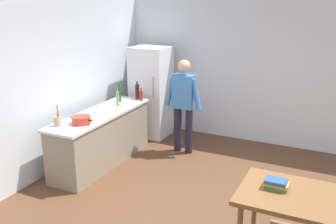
# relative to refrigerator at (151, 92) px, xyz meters

# --- Properties ---
(ground_plane) EXTENTS (14.00, 14.00, 0.00)m
(ground_plane) POSITION_rel_refrigerator_xyz_m (1.90, -2.40, -0.90)
(ground_plane) COLOR brown
(wall_back) EXTENTS (6.40, 0.12, 2.70)m
(wall_back) POSITION_rel_refrigerator_xyz_m (1.90, 0.60, 0.45)
(wall_back) COLOR silver
(wall_back) RESTS_ON ground_plane
(wall_left) EXTENTS (0.12, 5.60, 2.70)m
(wall_left) POSITION_rel_refrigerator_xyz_m (-0.70, -2.20, 0.45)
(wall_left) COLOR silver
(wall_left) RESTS_ON ground_plane
(kitchen_counter) EXTENTS (0.64, 2.20, 0.90)m
(kitchen_counter) POSITION_rel_refrigerator_xyz_m (-0.10, -1.60, -0.45)
(kitchen_counter) COLOR gray
(kitchen_counter) RESTS_ON ground_plane
(refrigerator) EXTENTS (0.70, 0.67, 1.80)m
(refrigerator) POSITION_rel_refrigerator_xyz_m (0.00, 0.00, 0.00)
(refrigerator) COLOR white
(refrigerator) RESTS_ON ground_plane
(person) EXTENTS (0.70, 0.22, 1.70)m
(person) POSITION_rel_refrigerator_xyz_m (0.95, -0.55, 0.08)
(person) COLOR #1E1E2D
(person) RESTS_ON ground_plane
(dining_table) EXTENTS (1.40, 0.90, 0.75)m
(dining_table) POSITION_rel_refrigerator_xyz_m (3.30, -2.70, -0.23)
(dining_table) COLOR brown
(dining_table) RESTS_ON ground_plane
(cooking_pot) EXTENTS (0.40, 0.28, 0.12)m
(cooking_pot) POSITION_rel_refrigerator_xyz_m (-0.03, -2.18, 0.06)
(cooking_pot) COLOR red
(cooking_pot) RESTS_ON kitchen_counter
(utensil_jar) EXTENTS (0.11, 0.11, 0.32)m
(utensil_jar) POSITION_rel_refrigerator_xyz_m (-0.28, -2.42, 0.08)
(utensil_jar) COLOR tan
(utensil_jar) RESTS_ON kitchen_counter
(bottle_wine_green) EXTENTS (0.08, 0.08, 0.34)m
(bottle_wine_green) POSITION_rel_refrigerator_xyz_m (-0.18, -0.88, 0.15)
(bottle_wine_green) COLOR #1E5123
(bottle_wine_green) RESTS_ON kitchen_counter
(bottle_vinegar_tall) EXTENTS (0.06, 0.06, 0.32)m
(bottle_vinegar_tall) POSITION_rel_refrigerator_xyz_m (-0.07, -1.11, 0.14)
(bottle_vinegar_tall) COLOR gray
(bottle_vinegar_tall) RESTS_ON kitchen_counter
(bottle_wine_dark) EXTENTS (0.08, 0.08, 0.34)m
(bottle_wine_dark) POSITION_rel_refrigerator_xyz_m (0.04, -0.61, 0.15)
(bottle_wine_dark) COLOR black
(bottle_wine_dark) RESTS_ON kitchen_counter
(bottle_sauce_red) EXTENTS (0.06, 0.06, 0.24)m
(bottle_sauce_red) POSITION_rel_refrigerator_xyz_m (0.14, -0.65, 0.10)
(bottle_sauce_red) COLOR #B22319
(bottle_sauce_red) RESTS_ON kitchen_counter
(book_stack) EXTENTS (0.27, 0.18, 0.11)m
(book_stack) POSITION_rel_refrigerator_xyz_m (2.98, -2.66, -0.10)
(book_stack) COLOR #387A47
(book_stack) RESTS_ON dining_table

